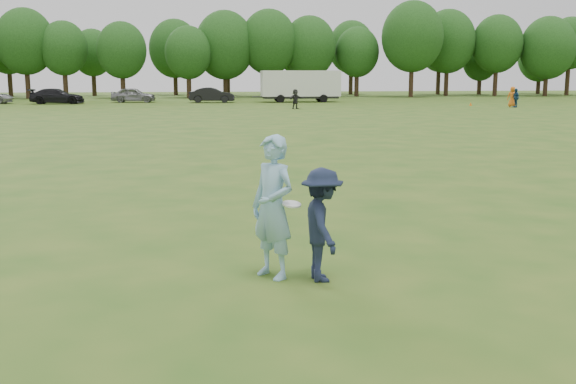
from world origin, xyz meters
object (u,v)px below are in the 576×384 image
(car_d, at_px, (57,96))
(car_e, at_px, (133,95))
(field_cone, at_px, (471,104))
(player_far_b, at_px, (516,98))
(player_far_c, at_px, (512,97))
(thrower, at_px, (273,207))
(cargo_trailer, at_px, (300,85))
(player_far_d, at_px, (295,99))
(car_f, at_px, (212,95))
(defender, at_px, (322,225))

(car_d, height_order, car_e, car_e)
(car_e, height_order, field_cone, car_e)
(player_far_b, bearing_deg, field_cone, -148.95)
(car_e, bearing_deg, car_d, 113.38)
(player_far_c, height_order, field_cone, player_far_c)
(player_far_b, relative_size, car_e, 0.37)
(thrower, relative_size, car_e, 0.47)
(cargo_trailer, bearing_deg, field_cone, -34.51)
(car_d, bearing_deg, player_far_c, -104.15)
(player_far_c, relative_size, field_cone, 5.97)
(player_far_c, relative_size, player_far_d, 1.09)
(player_far_b, relative_size, car_f, 0.36)
(player_far_b, relative_size, field_cone, 5.45)
(car_e, xyz_separation_m, cargo_trailer, (16.93, -1.28, 1.02))
(cargo_trailer, bearing_deg, car_f, -178.85)
(defender, relative_size, player_far_c, 0.91)
(defender, distance_m, player_far_d, 47.04)
(player_far_d, distance_m, cargo_trailer, 13.50)
(player_far_c, height_order, car_f, player_far_c)
(defender, relative_size, cargo_trailer, 0.18)
(defender, height_order, player_far_d, player_far_d)
(car_d, xyz_separation_m, cargo_trailer, (23.94, 1.14, 1.04))
(player_far_d, relative_size, car_d, 0.32)
(defender, height_order, player_far_c, player_far_c)
(thrower, xyz_separation_m, player_far_c, (26.37, 46.86, -0.15))
(thrower, distance_m, car_e, 61.33)
(car_e, bearing_deg, defender, -168.05)
(defender, height_order, car_d, defender)
(player_far_d, relative_size, car_f, 0.36)
(thrower, distance_m, field_cone, 55.18)
(car_f, distance_m, cargo_trailer, 9.10)
(car_e, bearing_deg, field_cone, -105.17)
(player_far_d, bearing_deg, field_cone, -17.75)
(field_cone, bearing_deg, player_far_d, -168.41)
(defender, xyz_separation_m, car_d, (-15.11, 58.71, -0.08))
(thrower, relative_size, defender, 1.28)
(car_e, bearing_deg, player_far_c, -108.13)
(player_far_b, height_order, player_far_d, player_far_d)
(defender, bearing_deg, player_far_d, -10.57)
(player_far_c, xyz_separation_m, field_cone, (-2.58, 2.92, -0.75))
(car_d, relative_size, car_e, 1.15)
(thrower, bearing_deg, cargo_trailer, 133.47)
(car_f, bearing_deg, defender, -174.83)
(defender, height_order, cargo_trailer, cargo_trailer)
(defender, distance_m, player_far_b, 53.12)
(thrower, relative_size, player_far_c, 1.16)
(car_e, bearing_deg, thrower, -168.65)
(player_far_c, height_order, car_d, player_far_c)
(player_far_c, bearing_deg, car_f, 2.06)
(player_far_b, distance_m, field_cone, 4.43)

